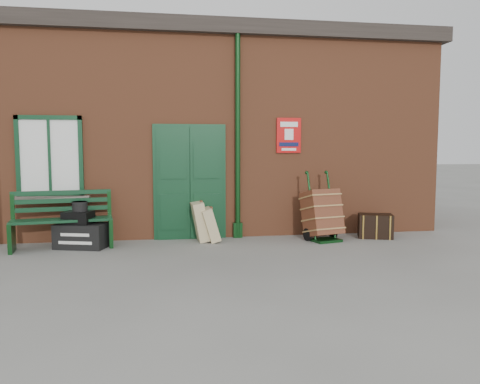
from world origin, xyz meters
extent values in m
plane|color=gray|center=(0.00, 0.00, 0.00)|extent=(80.00, 80.00, 0.00)
cube|color=brown|center=(0.00, 3.50, 2.00)|extent=(10.00, 4.00, 4.00)
cube|color=#38302B|center=(0.00, 3.50, 4.15)|extent=(10.30, 4.30, 0.30)
cube|color=#0E331B|center=(-0.30, 1.46, 1.10)|extent=(1.42, 0.12, 2.32)
cube|color=white|center=(-2.90, 1.45, 1.65)|extent=(1.20, 0.08, 1.50)
cylinder|color=black|center=(0.65, 1.42, 2.00)|extent=(0.10, 0.10, 4.00)
cube|color=red|center=(1.70, 1.47, 2.05)|extent=(0.50, 0.03, 0.70)
cube|color=#0E331B|center=(-2.60, 0.89, 0.52)|extent=(1.77, 0.72, 0.05)
cube|color=#0E331B|center=(-2.64, 1.14, 0.84)|extent=(1.71, 0.31, 0.46)
cube|color=black|center=(-3.42, 0.76, 0.26)|extent=(0.15, 0.52, 0.52)
cube|color=black|center=(-1.79, 1.02, 0.26)|extent=(0.15, 0.52, 0.52)
cube|color=black|center=(-2.28, 0.91, 0.22)|extent=(0.99, 0.72, 0.44)
cube|color=black|center=(-2.33, 0.91, 0.55)|extent=(0.57, 0.48, 0.22)
cylinder|color=black|center=(-2.30, 0.94, 0.75)|extent=(0.33, 0.33, 0.18)
cube|color=#C7B383|center=(-0.12, 1.21, 0.38)|extent=(0.37, 0.55, 0.77)
cube|color=#C7B383|center=(0.06, 1.11, 0.33)|extent=(0.39, 0.50, 0.66)
cube|color=black|center=(2.27, 0.75, 0.03)|extent=(0.59, 0.48, 0.05)
cylinder|color=black|center=(2.01, 0.88, 0.67)|extent=(0.13, 0.36, 1.30)
cylinder|color=black|center=(2.44, 0.99, 0.67)|extent=(0.13, 0.36, 1.30)
cylinder|color=black|center=(1.93, 0.88, 0.12)|extent=(0.11, 0.25, 0.25)
cylinder|color=black|center=(2.51, 1.03, 0.12)|extent=(0.11, 0.25, 0.25)
cube|color=brown|center=(2.23, 0.91, 0.53)|extent=(0.79, 0.82, 0.97)
cube|color=black|center=(3.38, 0.98, 0.24)|extent=(0.76, 0.62, 0.48)
camera|label=1|loc=(-0.80, -7.74, 1.80)|focal=35.00mm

